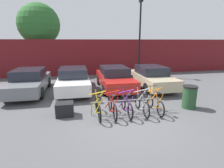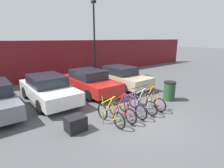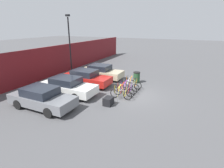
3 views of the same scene
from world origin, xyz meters
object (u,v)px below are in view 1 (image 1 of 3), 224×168
trash_bin (189,97)px  tree_behind_hoarding (39,25)px  lamp_post (140,35)px  cargo_crate (65,109)px  bicycle_red (112,107)px  car_beige (151,77)px  bicycle_yellow (98,108)px  bicycle_purple (127,106)px  car_red (114,78)px  bike_rack (126,102)px  car_white (74,80)px  bicycle_orange (155,103)px  bicycle_silver (142,104)px  car_grey (29,81)px

trash_bin → tree_behind_hoarding: (-8.07, 10.64, 3.85)m
lamp_post → cargo_crate: lamp_post is taller
bicycle_red → trash_bin: bearing=0.2°
car_beige → tree_behind_hoarding: tree_behind_hoarding is taller
trash_bin → tree_behind_hoarding: bearing=127.2°
bicycle_yellow → bicycle_purple: same height
car_red → cargo_crate: size_ratio=6.52×
bike_rack → tree_behind_hoarding: bearing=115.7°
bicycle_red → car_beige: 5.13m
car_white → bicycle_orange: bearing=-49.8°
bike_rack → bicycle_red: bearing=-166.8°
lamp_post → trash_bin: size_ratio=6.04×
bicycle_silver → bicycle_orange: size_ratio=1.00×
cargo_crate → car_red: bearing=52.3°
car_beige → tree_behind_hoarding: (-7.85, 6.92, 3.67)m
bicycle_purple → tree_behind_hoarding: (-5.08, 10.77, 3.99)m
bicycle_yellow → tree_behind_hoarding: bearing=108.9°
car_red → trash_bin: bearing=-56.3°
bicycle_silver → car_grey: (-5.35, 4.08, 0.31)m
bicycle_silver → car_beige: bearing=61.9°
bicycle_purple → cargo_crate: (-2.50, 0.36, -0.10)m
trash_bin → bicycle_orange: bearing=-175.4°
trash_bin → car_white: bearing=142.7°
car_grey → cargo_crate: bearing=-59.6°
bicycle_yellow → bicycle_red: (0.59, 0.00, 0.00)m
car_red → cargo_crate: bearing=-127.7°
bicycle_red → trash_bin: 3.59m
car_grey → car_white: size_ratio=0.97×
bicycle_orange → car_red: size_ratio=0.37×
bike_rack → trash_bin: size_ratio=2.91×
bike_rack → car_white: bearing=119.4°
bike_rack → cargo_crate: size_ratio=4.28×
bicycle_yellow → bicycle_red: size_ratio=1.00×
bicycle_orange → car_beige: (1.51, 3.86, 0.31)m
car_white → bicycle_yellow: bearing=-76.4°
bike_rack → lamp_post: 9.02m
car_grey → bicycle_orange: bearing=-34.4°
bicycle_red → bicycle_purple: (0.60, 0.00, 0.00)m
bicycle_orange → car_grey: bearing=147.1°
car_red → bicycle_red: bearing=-103.3°
car_beige → lamp_post: (0.61, 4.12, 2.77)m
bicycle_purple → bicycle_silver: 0.66m
bicycle_purple → tree_behind_hoarding: 12.56m
car_white → cargo_crate: 3.75m
cargo_crate → car_grey: bearing=120.4°
car_red → cargo_crate: (-2.87, -3.71, -0.42)m
bike_rack → lamp_post: lamp_post is taller
lamp_post → cargo_crate: size_ratio=8.89×
bicycle_orange → bicycle_silver: bearing=-178.4°
lamp_post → bicycle_orange: bearing=-104.9°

